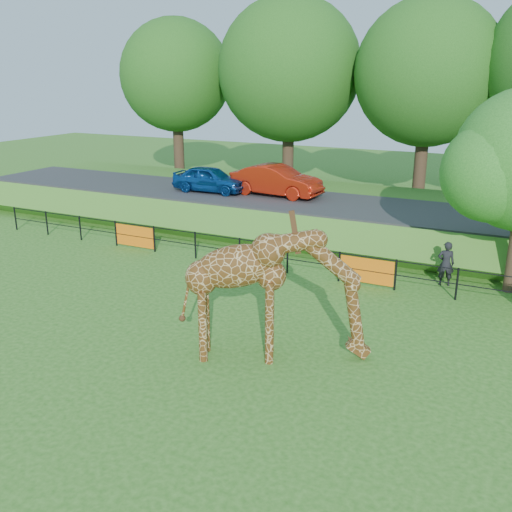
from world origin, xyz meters
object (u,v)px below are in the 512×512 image
Objects in this scene: visitor at (446,264)px; giraffe at (276,295)px; car_red at (276,180)px; car_blue at (210,179)px.

giraffe is at bearing 53.15° from visitor.
visitor is (3.11, 7.48, -0.95)m from giraffe.
giraffe reaches higher than car_red.
visitor is at bearing 43.99° from giraffe.
giraffe reaches higher than visitor.
car_red is at bearing -44.78° from visitor.
car_blue is 3.41m from car_red.
car_red is (3.36, 0.62, 0.09)m from car_blue.
car_blue is 0.85× the size of car_red.
giraffe is at bearing -150.87° from car_red.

